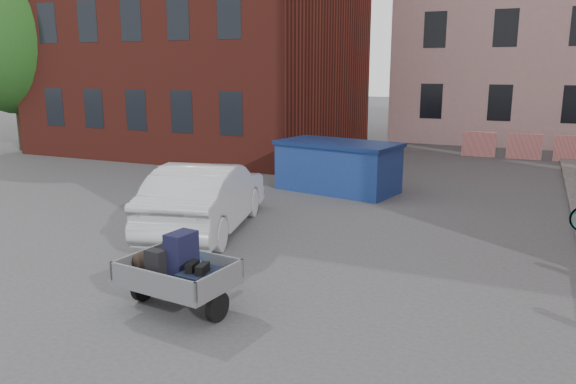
% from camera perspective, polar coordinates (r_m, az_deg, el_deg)
% --- Properties ---
extents(ground, '(120.00, 120.00, 0.00)m').
position_cam_1_polar(ground, '(10.50, -3.24, -7.16)').
color(ground, '#38383A').
rests_on(ground, ground).
extents(far_building, '(6.00, 6.00, 8.00)m').
position_cam_1_polar(far_building, '(39.36, -15.15, 12.80)').
color(far_building, maroon).
rests_on(far_building, ground).
extents(tree, '(5.28, 5.28, 8.30)m').
position_cam_1_polar(tree, '(27.21, -26.18, 14.76)').
color(tree, '#3D2B1C').
rests_on(tree, ground).
extents(barriers, '(4.70, 0.18, 1.00)m').
position_cam_1_polar(barriers, '(23.99, 22.87, 4.29)').
color(barriers, red).
rests_on(barriers, ground).
extents(trailer, '(1.72, 1.89, 1.20)m').
position_cam_1_polar(trailer, '(8.48, -11.22, -7.93)').
color(trailer, black).
rests_on(trailer, ground).
extents(dumpster, '(3.73, 2.43, 1.45)m').
position_cam_1_polar(dumpster, '(16.38, 5.08, 2.62)').
color(dumpster, navy).
rests_on(dumpster, ground).
extents(silver_car, '(2.67, 4.87, 1.52)m').
position_cam_1_polar(silver_car, '(12.46, -8.31, -0.47)').
color(silver_car, '#A6A9AE').
rests_on(silver_car, ground).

